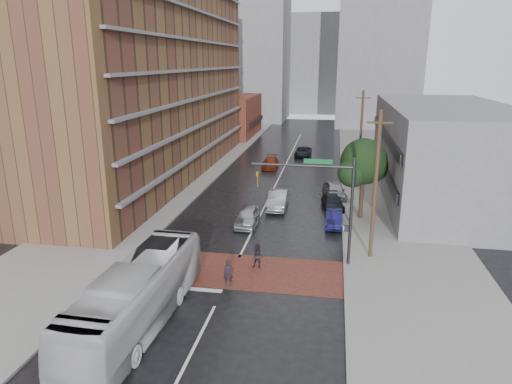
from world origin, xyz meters
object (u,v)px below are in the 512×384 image
at_px(pedestrian_a, 228,273).
at_px(suv_travel, 303,152).
at_px(pedestrian_b, 258,257).
at_px(car_travel_c, 270,163).
at_px(car_parked_near, 334,218).
at_px(car_parked_far, 335,190).
at_px(car_parked_mid, 333,202).
at_px(car_travel_a, 247,216).
at_px(car_travel_b, 278,200).
at_px(transit_bus, 138,296).

relative_size(pedestrian_a, suv_travel, 0.35).
bearing_deg(pedestrian_b, car_travel_c, 103.85).
distance_m(pedestrian_b, suv_travel, 36.50).
xyz_separation_m(car_parked_near, car_parked_far, (0.00, 7.86, 0.16)).
bearing_deg(car_parked_mid, pedestrian_a, -120.21).
bearing_deg(car_parked_far, car_parked_near, -100.70).
relative_size(car_travel_a, suv_travel, 0.93).
bearing_deg(pedestrian_a, car_travel_c, 82.19).
bearing_deg(car_parked_near, car_parked_far, 89.56).
xyz_separation_m(suv_travel, car_parked_far, (4.48, -19.77, 0.15)).
distance_m(suv_travel, car_parked_far, 20.27).
bearing_deg(car_parked_near, suv_travel, 98.78).
xyz_separation_m(pedestrian_b, car_travel_b, (-0.28, 12.68, -0.03)).
xyz_separation_m(car_travel_b, car_travel_c, (-2.96, 16.03, -0.14)).
relative_size(car_travel_a, car_travel_b, 0.90).
bearing_deg(car_travel_b, car_parked_far, 38.21).
bearing_deg(transit_bus, pedestrian_b, 58.83).
bearing_deg(car_parked_near, car_travel_b, 142.70).
bearing_deg(car_travel_a, car_parked_far, 50.82).
distance_m(pedestrian_a, car_travel_b, 15.33).
relative_size(car_travel_c, suv_travel, 0.98).
relative_size(pedestrian_b, car_parked_far, 0.35).
bearing_deg(pedestrian_a, car_travel_b, 74.79).
bearing_deg(car_travel_a, car_parked_mid, 38.04).
bearing_deg(pedestrian_a, car_parked_mid, 58.28).
bearing_deg(car_travel_a, suv_travel, 83.96).
relative_size(pedestrian_b, car_parked_near, 0.43).
bearing_deg(car_parked_mid, car_travel_b, 178.50).
xyz_separation_m(transit_bus, car_parked_near, (9.59, 16.37, -1.02)).
xyz_separation_m(car_travel_c, suv_travel, (3.55, 7.80, -0.01)).
relative_size(suv_travel, car_parked_near, 1.21).
distance_m(transit_bus, car_parked_mid, 22.94).
relative_size(pedestrian_b, suv_travel, 0.35).
height_order(suv_travel, car_parked_near, suv_travel).
bearing_deg(car_travel_c, suv_travel, 64.44).
height_order(pedestrian_a, car_travel_b, pedestrian_a).
xyz_separation_m(car_travel_b, car_parked_mid, (4.92, 0.72, -0.19)).
xyz_separation_m(transit_bus, pedestrian_b, (4.81, 7.49, -0.82)).
xyz_separation_m(pedestrian_b, suv_travel, (0.30, 36.50, -0.18)).
bearing_deg(car_travel_a, car_travel_c, 91.83).
relative_size(car_travel_a, car_travel_c, 0.96).
bearing_deg(car_parked_mid, suv_travel, 90.81).
distance_m(car_travel_b, car_parked_near, 6.33).
height_order(pedestrian_b, car_travel_b, pedestrian_b).
distance_m(car_parked_mid, car_parked_far, 3.35).
bearing_deg(car_travel_b, car_parked_near, -37.35).
height_order(pedestrian_a, car_travel_a, pedestrian_a).
bearing_deg(car_travel_c, pedestrian_b, -84.65).
xyz_separation_m(transit_bus, pedestrian_a, (3.49, 4.87, -0.84)).
distance_m(car_travel_a, suv_travel, 28.76).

